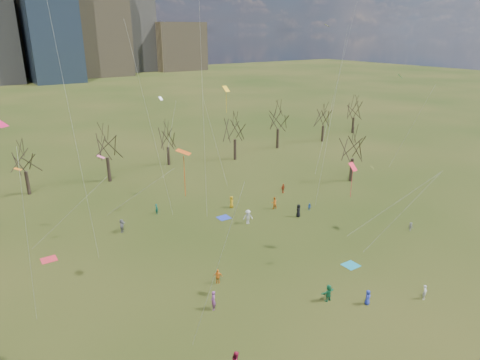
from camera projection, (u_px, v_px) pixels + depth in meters
ground at (307, 279)px, 42.70m from camera, size 500.00×500.00×0.00m
bare_tree_row at (153, 143)px, 69.77m from camera, size 113.04×29.80×9.50m
blanket_teal at (351, 265)px, 45.17m from camera, size 1.60×1.50×0.03m
blanket_navy at (224, 218)px, 56.62m from camera, size 1.60×1.50×0.03m
blanket_crimson at (49, 259)px, 46.30m from camera, size 1.60×1.50×0.03m
person_0 at (368, 297)px, 38.57m from camera, size 0.82×0.68×1.43m
person_1 at (425, 292)px, 39.34m from camera, size 0.60×0.50×1.42m
person_3 at (411, 226)px, 52.90m from camera, size 0.54×0.75×1.06m
person_4 at (218, 276)px, 41.74m from camera, size 0.95×0.81×1.53m
person_5 at (328, 293)px, 39.01m from camera, size 1.55×0.51×1.66m
person_6 at (298, 211)px, 56.69m from camera, size 1.01×0.97×1.75m
person_7 at (213, 300)px, 37.80m from camera, size 0.61×0.76×1.81m
person_8 at (310, 207)px, 58.84m from camera, size 0.55×0.60×0.99m
person_9 at (248, 217)px, 54.65m from camera, size 1.39×1.14×1.88m
person_10 at (283, 188)px, 65.15m from camera, size 0.88×0.47×1.42m
person_11 at (122, 226)px, 52.46m from camera, size 1.21×1.57×1.66m
person_12 at (231, 202)px, 59.65m from camera, size 0.87×0.97×1.67m
person_13 at (157, 209)px, 57.67m from camera, size 0.44×0.58×1.43m
person_14 at (274, 203)px, 59.31m from camera, size 1.00×0.88×1.71m
kites_airborne at (245, 127)px, 47.90m from camera, size 58.90×48.20×31.78m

